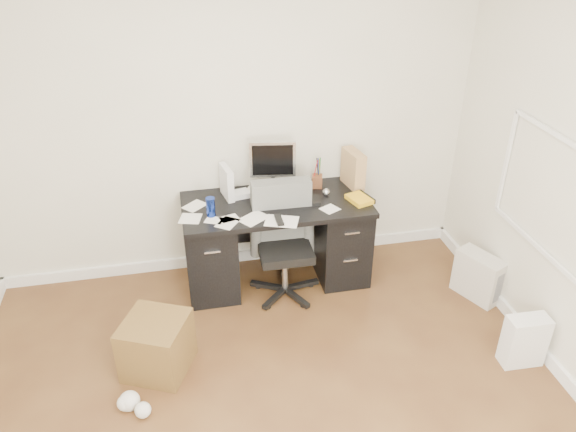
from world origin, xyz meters
name	(u,v)px	position (x,y,z in m)	size (l,w,h in m)	color
room_shell	(282,201)	(0.03, 0.03, 1.66)	(4.02, 4.02, 2.71)	white
desk	(276,239)	(0.30, 1.65, 0.40)	(1.50, 0.70, 0.75)	black
loose_papers	(252,208)	(0.10, 1.60, 0.75)	(1.10, 0.60, 0.00)	silver
lcd_monitor	(273,168)	(0.31, 1.81, 0.98)	(0.37, 0.21, 0.47)	#B9BABE
keyboard	(292,201)	(0.42, 1.63, 0.76)	(0.45, 0.15, 0.03)	black
computer_mouse	(326,192)	(0.72, 1.68, 0.78)	(0.06, 0.06, 0.06)	#B9BABE
travel_mug	(211,207)	(-0.23, 1.54, 0.83)	(0.07, 0.07, 0.15)	navy
white_binder	(227,182)	(-0.07, 1.83, 0.88)	(0.11, 0.23, 0.27)	silver
magazine_file	(353,169)	(0.99, 1.82, 0.90)	(0.13, 0.27, 0.31)	#9A794A
pen_cup	(317,173)	(0.69, 1.85, 0.88)	(0.11, 0.11, 0.26)	#583319
yellow_book	(360,199)	(0.96, 1.54, 0.77)	(0.16, 0.20, 0.04)	gold
paper_remote	(282,220)	(0.29, 1.35, 0.76)	(0.25, 0.20, 0.02)	silver
office_chair	(285,244)	(0.33, 1.45, 0.48)	(0.54, 0.54, 0.96)	#575A57
pc_tower	(478,276)	(1.86, 1.08, 0.20)	(0.17, 0.39, 0.39)	beige
shopping_bag	(524,341)	(1.81, 0.32, 0.20)	(0.29, 0.21, 0.39)	white
wicker_basket	(157,345)	(-0.71, 0.78, 0.21)	(0.41, 0.41, 0.41)	#473015
desk_printer	(342,250)	(0.93, 1.80, 0.11)	(0.38, 0.31, 0.22)	slate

